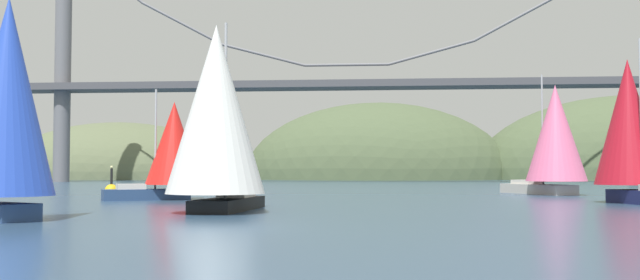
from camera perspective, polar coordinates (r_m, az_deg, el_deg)
ground_plane at (r=24.02m, az=-8.37°, el=-7.23°), size 360.00×360.00×0.00m
headland_right at (r=167.46m, az=23.87°, el=-2.97°), size 67.90×44.00×36.89m
headland_left at (r=169.47m, az=-16.10°, el=-3.08°), size 55.84×44.00×26.39m
headland_center at (r=158.32m, az=4.67°, el=-3.21°), size 60.50×44.00×34.59m
suspension_bridge at (r=119.61m, az=2.18°, el=5.53°), size 136.35×6.00×43.07m
sailboat_pink_spinnaker at (r=60.43m, az=18.57°, el=0.21°), size 6.86×9.45×10.08m
sailboat_blue_spinnaker at (r=30.51m, az=-24.33°, el=2.69°), size 7.55×5.75×9.42m
sailboat_crimson_sail at (r=46.99m, az=23.98°, el=0.96°), size 4.80×7.88×9.92m
sailboat_red_spinnaker at (r=48.77m, az=-12.00°, el=-0.54°), size 7.06×5.55×7.51m
sailboat_white_mainsail at (r=33.31m, az=-8.43°, el=2.10°), size 4.97×8.36×9.30m
channel_buoy at (r=60.71m, az=-16.67°, el=-3.93°), size 1.10×1.10×2.64m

